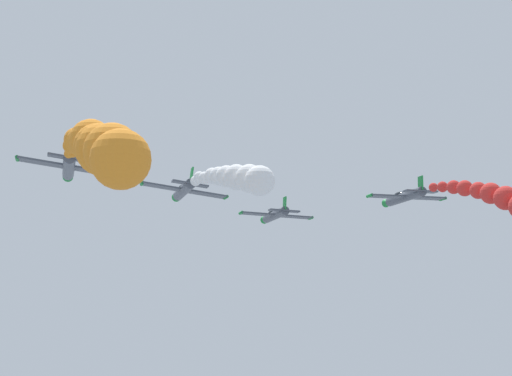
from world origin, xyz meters
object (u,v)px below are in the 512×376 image
(airplane_left_inner, at_px, (184,190))
(airplane_right_inner, at_px, (405,197))
(airplane_lead, at_px, (275,215))
(airplane_left_outer, at_px, (69,167))

(airplane_left_inner, height_order, airplane_right_inner, airplane_right_inner)
(airplane_lead, distance_m, airplane_left_outer, 34.69)
(airplane_right_inner, bearing_deg, airplane_lead, 134.84)
(airplane_lead, relative_size, airplane_left_outer, 1.00)
(airplane_left_outer, bearing_deg, airplane_lead, 41.13)
(airplane_lead, distance_m, airplane_left_inner, 18.70)
(airplane_lead, relative_size, airplane_right_inner, 1.00)
(airplane_left_inner, relative_size, airplane_left_outer, 1.00)
(airplane_lead, height_order, airplane_right_inner, airplane_right_inner)
(airplane_lead, bearing_deg, airplane_left_inner, -137.54)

